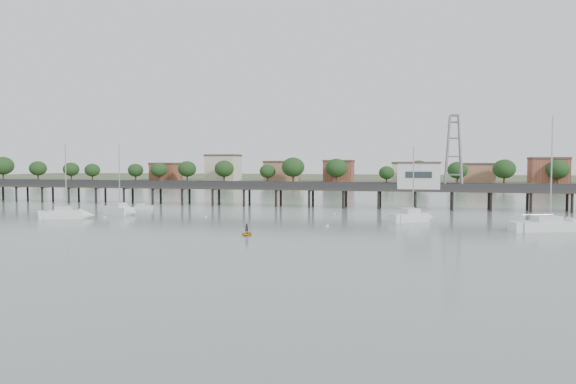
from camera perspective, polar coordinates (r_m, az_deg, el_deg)
name	(u,v)px	position (r m, az deg, el deg)	size (l,w,h in m)	color
ground_plane	(160,251)	(59.77, -12.84, -5.85)	(500.00, 500.00, 0.00)	slate
pier	(295,188)	(115.91, 0.68, 0.37)	(150.00, 5.00, 5.50)	#2D2823
pier_building	(419,175)	(112.68, 13.15, 1.68)	(8.40, 5.40, 5.30)	silver
lattice_tower	(454,152)	(112.75, 16.49, 3.89)	(3.20, 3.20, 15.50)	slate
sailboat_a	(72,214)	(98.42, -21.12, -2.14)	(8.02, 5.39, 12.92)	silver
sailboat_c	(417,217)	(89.42, 12.93, -2.51)	(7.01, 6.55, 12.37)	silver
sailboat_d	(559,226)	(83.27, 25.85, -3.15)	(10.37, 5.96, 16.29)	silver
sailboat_b	(123,211)	(102.85, -16.43, -1.85)	(8.11, 4.92, 12.95)	silver
white_tender	(144,207)	(112.76, -14.47, -1.53)	(3.41, 1.60, 1.29)	silver
yellow_dinghy	(247,235)	(70.84, -4.22, -4.40)	(1.83, 0.53, 2.56)	gold
dinghy_occupant	(247,235)	(70.84, -4.22, -4.40)	(0.45, 1.24, 0.30)	black
mooring_buoys	(277,219)	(89.31, -1.16, -2.81)	(95.52, 21.93, 0.39)	beige
far_shore	(376,178)	(293.52, 8.90, 1.37)	(500.00, 170.00, 10.40)	#475133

